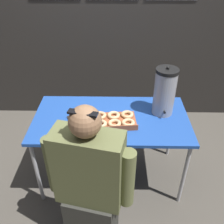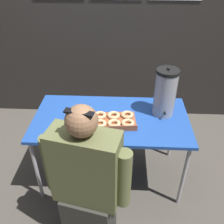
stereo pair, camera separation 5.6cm
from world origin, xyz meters
name	(u,v)px [view 1 (the left image)]	position (x,y,z in m)	size (l,w,h in m)	color
ground_plane	(111,174)	(0.00, 0.00, 0.00)	(12.00, 12.00, 0.00)	#4C473F
back_wall	(113,20)	(0.00, 1.18, 1.23)	(6.00, 0.11, 2.45)	#282623
folding_table	(111,122)	(0.00, 0.00, 0.66)	(1.34, 0.70, 0.71)	#1E479E
donut_box	(114,120)	(0.03, -0.06, 0.73)	(0.39, 0.29, 0.05)	brown
coffee_urn	(165,92)	(0.45, 0.09, 0.92)	(0.19, 0.21, 0.44)	#939399
cell_phone	(73,120)	(-0.32, -0.04, 0.72)	(0.12, 0.15, 0.01)	black
person_seated	(90,187)	(-0.13, -0.63, 0.58)	(0.59, 0.32, 1.24)	#33332D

